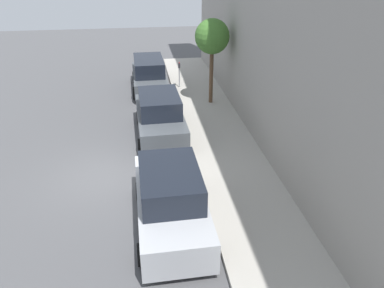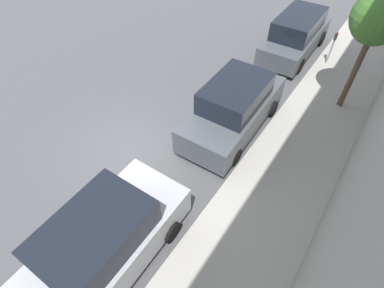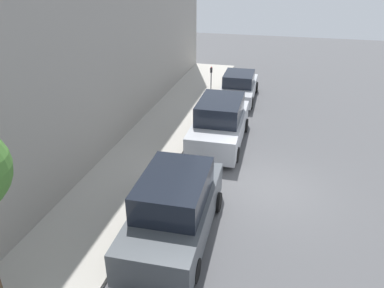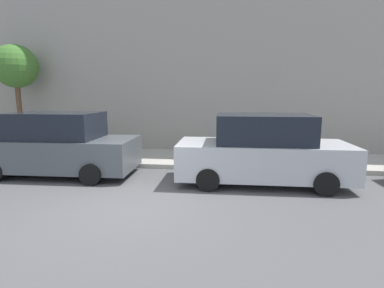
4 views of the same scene
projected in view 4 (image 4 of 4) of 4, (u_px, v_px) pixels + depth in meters
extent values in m
plane|color=#515154|center=(131.00, 206.00, 6.86)|extent=(60.00, 60.00, 0.00)
cube|color=#B2ADA3|center=(172.00, 158.00, 11.69)|extent=(2.90, 32.00, 0.15)
cube|color=gray|center=(181.00, 8.00, 13.06)|extent=(2.00, 32.00, 12.54)
cube|color=#B7BABF|center=(262.00, 159.00, 8.56)|extent=(2.03, 4.83, 0.96)
cube|color=black|center=(263.00, 129.00, 8.42)|extent=(1.76, 2.63, 0.80)
cylinder|color=black|center=(208.00, 180.00, 7.90)|extent=(0.22, 0.62, 0.62)
cylinder|color=black|center=(212.00, 164.00, 9.72)|extent=(0.22, 0.62, 0.62)
cylinder|color=black|center=(326.00, 184.00, 7.53)|extent=(0.22, 0.62, 0.62)
cylinder|color=black|center=(307.00, 166.00, 9.35)|extent=(0.22, 0.62, 0.62)
cube|color=#4C5156|center=(59.00, 153.00, 9.45)|extent=(2.09, 4.85, 0.96)
cube|color=black|center=(57.00, 125.00, 9.30)|extent=(1.79, 2.64, 0.80)
cylinder|color=black|center=(35.00, 158.00, 10.61)|extent=(0.22, 0.62, 0.62)
cylinder|color=black|center=(91.00, 174.00, 8.42)|extent=(0.22, 0.62, 0.62)
cylinder|color=black|center=(116.00, 160.00, 10.24)|extent=(0.22, 0.62, 0.62)
cylinder|color=brown|center=(20.00, 115.00, 12.63)|extent=(0.21, 0.21, 3.04)
sphere|color=#42752D|center=(15.00, 66.00, 12.30)|extent=(1.76, 1.76, 1.76)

